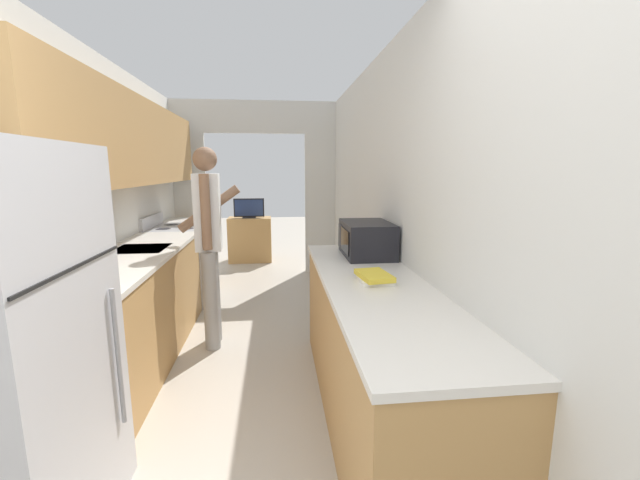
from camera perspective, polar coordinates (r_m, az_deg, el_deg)
The scene contains 11 objects.
wall_left at distance 3.45m, azimuth -30.50°, elevation 7.86°, with size 0.38×7.42×2.50m.
wall_right at distance 2.86m, azimuth 12.30°, elevation 4.05°, with size 0.06×7.42×2.50m.
wall_far_with_doorway at distance 5.84m, azimuth -9.29°, elevation 8.88°, with size 2.73×0.06×2.50m.
counter_left at distance 3.84m, azimuth -23.66°, elevation -7.31°, with size 0.62×3.63×0.89m.
counter_right at distance 2.53m, azimuth 7.92°, elevation -15.71°, with size 0.62×2.32×0.89m.
range_oven at distance 4.92m, azimuth -19.62°, elevation -3.21°, with size 0.66×0.77×1.03m.
person at distance 3.49m, azimuth -15.83°, elevation -0.22°, with size 0.55×0.39×1.73m.
microwave at distance 3.03m, azimuth 6.77°, elevation 0.16°, with size 0.36×0.53×0.26m.
book_stack at distance 2.37m, azimuth 7.90°, elevation -5.36°, with size 0.20×0.28×0.05m.
tv_cabinet at distance 6.75m, azimuth -10.12°, elevation 0.09°, with size 0.71×0.42×0.74m.
television at distance 6.64m, azimuth -10.29°, elevation 4.54°, with size 0.50×0.16×0.32m.
Camera 1 is at (0.28, -0.78, 1.55)m, focal length 22.00 mm.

